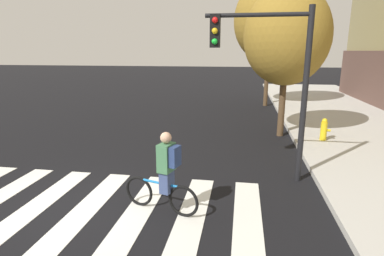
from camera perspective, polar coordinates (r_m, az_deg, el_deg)
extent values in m
plane|color=black|center=(7.30, -22.31, -13.20)|extent=(120.00, 120.00, 0.00)
cube|color=silver|center=(7.61, -26.21, -12.44)|extent=(0.55, 3.70, 0.01)
cube|color=silver|center=(7.06, -18.67, -13.78)|extent=(0.55, 3.70, 0.01)
cube|color=silver|center=(6.65, -9.93, -15.03)|extent=(0.55, 3.70, 0.01)
cube|color=silver|center=(6.40, -0.18, -16.01)|extent=(0.55, 3.70, 0.01)
cube|color=silver|center=(6.34, 10.12, -16.57)|extent=(0.55, 3.70, 0.01)
torus|color=black|center=(6.30, -1.59, -13.20)|extent=(0.65, 0.25, 0.66)
torus|color=black|center=(6.80, -9.62, -11.26)|extent=(0.65, 0.25, 0.66)
cylinder|color=#1972BF|center=(6.42, -5.84, -9.97)|extent=(0.87, 0.30, 0.05)
cylinder|color=#1972BF|center=(6.31, -4.62, -9.66)|extent=(0.04, 0.04, 0.45)
cube|color=#384772|center=(6.29, -4.63, -9.25)|extent=(0.27, 0.33, 0.56)
cube|color=#3F724C|center=(6.13, -4.71, -5.38)|extent=(0.33, 0.41, 0.56)
sphere|color=tan|center=(6.01, -4.79, -1.77)|extent=(0.22, 0.22, 0.22)
cube|color=navy|center=(6.03, -3.24, -5.19)|extent=(0.23, 0.31, 0.40)
cylinder|color=black|center=(7.94, 19.82, 5.14)|extent=(0.14, 0.14, 4.20)
cylinder|color=black|center=(7.77, 11.79, 19.55)|extent=(2.40, 0.10, 0.10)
cube|color=black|center=(7.77, 4.25, 17.20)|extent=(0.24, 0.20, 0.76)
sphere|color=red|center=(7.68, 4.20, 19.04)|extent=(0.14, 0.14, 0.14)
sphere|color=gold|center=(7.66, 4.17, 17.25)|extent=(0.14, 0.14, 0.14)
sphere|color=green|center=(7.65, 4.14, 15.45)|extent=(0.14, 0.14, 0.14)
cylinder|color=gold|center=(11.82, 22.87, -0.52)|extent=(0.22, 0.22, 0.65)
sphere|color=gold|center=(11.75, 23.03, 1.21)|extent=(0.18, 0.18, 0.18)
cylinder|color=gold|center=(11.86, 23.63, -0.40)|extent=(0.12, 0.09, 0.09)
cylinder|color=#4C3823|center=(12.33, 16.08, 4.23)|extent=(0.24, 0.24, 2.48)
ellipsoid|color=olive|center=(12.19, 16.88, 15.76)|extent=(3.09, 3.09, 3.55)
cylinder|color=#4C3823|center=(19.06, 13.44, 8.78)|extent=(0.24, 0.24, 3.23)
ellipsoid|color=olive|center=(19.06, 14.01, 18.47)|extent=(4.02, 4.02, 4.62)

